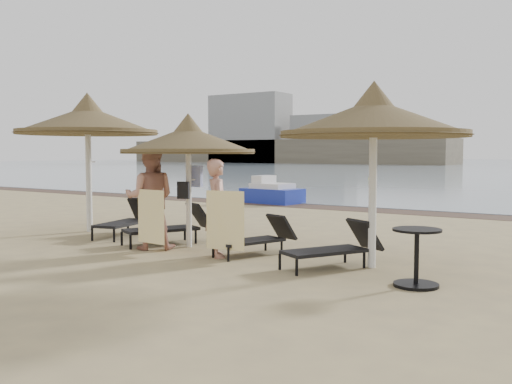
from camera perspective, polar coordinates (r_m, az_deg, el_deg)
ground at (r=10.66m, az=-5.67°, el=-6.19°), size 160.00×160.00×0.00m
wet_sand_strip at (r=18.84m, az=12.62°, el=-1.82°), size 200.00×1.60×0.01m
far_shore at (r=91.64m, az=13.11°, el=4.54°), size 150.00×54.80×12.00m
palapa_left at (r=14.04m, az=-16.49°, el=6.82°), size 3.31×3.31×3.28m
palapa_center at (r=11.33m, az=-6.79°, el=5.12°), size 2.67×2.67×2.65m
palapa_right at (r=9.42m, az=11.68°, el=7.14°), size 3.06×3.06×3.03m
lounger_far_left at (r=13.25m, az=-12.61°, el=-2.67°), size 0.99×1.91×0.81m
lounger_near_left at (r=11.91m, az=-8.32°, el=-3.34°), size 1.35×1.92×0.82m
lounger_near_right at (r=10.53m, az=0.33°, el=-4.54°), size 1.02×1.67×0.71m
lounger_far_right at (r=9.44m, az=8.07°, el=-5.41°), size 1.32×1.77×0.77m
side_table at (r=8.34m, az=15.75°, el=-6.50°), size 0.68×0.68×0.82m
person_left at (r=11.19m, az=-10.55°, el=0.24°), size 1.27×1.19×2.32m
person_right at (r=10.23m, az=-3.87°, el=-0.83°), size 1.11×1.08×2.05m
towel_left at (r=10.74m, az=-10.46°, el=-2.44°), size 0.71×0.08×1.00m
towel_right at (r=9.85m, az=-3.11°, el=-2.85°), size 0.73×0.13×1.02m
bag_patterned at (r=11.47m, az=-6.18°, el=1.57°), size 0.35×0.16×0.43m
bag_dark at (r=11.23m, az=-7.28°, el=0.18°), size 0.25×0.14×0.34m
pedal_boat at (r=21.17m, az=1.57°, el=-0.08°), size 2.31×1.53×1.01m
buoy_left at (r=36.60m, az=11.48°, el=1.28°), size 0.40×0.40×0.40m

